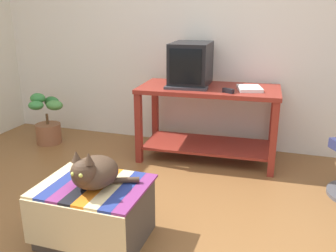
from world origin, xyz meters
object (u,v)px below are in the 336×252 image
at_px(desk, 208,110).
at_px(keyboard, 186,88).
at_px(stapler, 228,91).
at_px(tv_monitor, 191,64).
at_px(book, 250,88).
at_px(cat, 93,172).
at_px(potted_plant, 47,122).
at_px(ottoman_with_blanket, 95,212).

distance_m(desk, keyboard, 0.35).
relative_size(keyboard, stapler, 3.64).
bearing_deg(tv_monitor, book, -12.14).
relative_size(cat, potted_plant, 0.70).
height_order(desk, keyboard, keyboard).
relative_size(ottoman_with_blanket, cat, 1.71).
height_order(keyboard, cat, keyboard).
relative_size(book, cat, 0.63).
distance_m(potted_plant, stapler, 2.06).
distance_m(keyboard, stapler, 0.41).
bearing_deg(cat, tv_monitor, 87.46).
bearing_deg(book, tv_monitor, 155.07).
height_order(keyboard, ottoman_with_blanket, keyboard).
bearing_deg(stapler, tv_monitor, 86.71).
height_order(tv_monitor, stapler, tv_monitor).
relative_size(ottoman_with_blanket, stapler, 6.17).
distance_m(tv_monitor, stapler, 0.53).
relative_size(book, ottoman_with_blanket, 0.37).
bearing_deg(book, stapler, -150.09).
height_order(keyboard, potted_plant, keyboard).
relative_size(book, stapler, 2.28).
xyz_separation_m(desk, ottoman_with_blanket, (-0.40, -1.58, -0.30)).
xyz_separation_m(tv_monitor, potted_plant, (-1.58, -0.19, -0.68)).
height_order(ottoman_with_blanket, cat, cat).
relative_size(desk, book, 5.45).
bearing_deg(desk, stapler, -46.39).
height_order(book, stapler, stapler).
distance_m(keyboard, cat, 1.49).
relative_size(desk, potted_plant, 2.40).
bearing_deg(book, ottoman_with_blanket, -132.76).
bearing_deg(keyboard, book, 6.95).
bearing_deg(tv_monitor, keyboard, -90.18).
bearing_deg(potted_plant, keyboard, -0.89).
distance_m(desk, ottoman_with_blanket, 1.66).
xyz_separation_m(tv_monitor, book, (0.58, -0.09, -0.18)).
height_order(desk, potted_plant, desk).
bearing_deg(potted_plant, ottoman_with_blanket, -46.39).
bearing_deg(book, keyboard, 176.59).
relative_size(tv_monitor, cat, 1.36).
bearing_deg(tv_monitor, stapler, -36.02).
bearing_deg(potted_plant, cat, -46.41).
height_order(tv_monitor, cat, tv_monitor).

